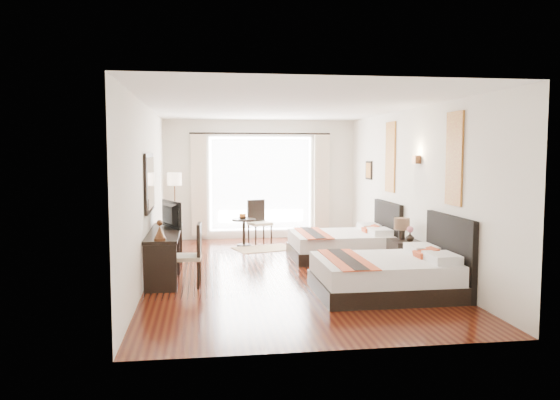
{
  "coord_description": "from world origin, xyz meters",
  "views": [
    {
      "loc": [
        -1.36,
        -9.09,
        2.04
      ],
      "look_at": [
        -0.01,
        0.4,
        1.2
      ],
      "focal_mm": 35.0,
      "sensor_mm": 36.0,
      "label": 1
    }
  ],
  "objects": [
    {
      "name": "wall_desk",
      "position": [
        -2.25,
        0.0,
        1.4
      ],
      "size": [
        0.01,
        7.5,
        2.8
      ],
      "primitive_type": "cube",
      "color": "silver",
      "rests_on": "floor"
    },
    {
      "name": "bronze_figurine",
      "position": [
        -1.99,
        -1.04,
        0.89
      ],
      "size": [
        0.21,
        0.21,
        0.27
      ],
      "primitive_type": null,
      "rotation": [
        0.0,
        0.0,
        0.21
      ],
      "color": "#462B19",
      "rests_on": "console_desk"
    },
    {
      "name": "window_chair",
      "position": [
        -0.11,
        2.98,
        0.3
      ],
      "size": [
        0.58,
        0.58,
        0.97
      ],
      "rotation": [
        0.0,
        0.0,
        -1.23
      ],
      "color": "#C1AD94",
      "rests_on": "floor"
    },
    {
      "name": "drape_right",
      "position": [
        1.45,
        3.63,
        1.28
      ],
      "size": [
        0.35,
        0.14,
        2.35
      ],
      "primitive_type": "cube",
      "color": "beige",
      "rests_on": "floor"
    },
    {
      "name": "table_lamp",
      "position": [
        2.0,
        -0.23,
        0.79
      ],
      "size": [
        0.27,
        0.27,
        0.42
      ],
      "color": "black",
      "rests_on": "nightstand"
    },
    {
      "name": "sheer_curtain",
      "position": [
        0.0,
        3.67,
        1.3
      ],
      "size": [
        2.3,
        0.02,
        2.1
      ],
      "primitive_type": "cube",
      "color": "white",
      "rests_on": "wall_window"
    },
    {
      "name": "television",
      "position": [
        -1.97,
        0.3,
        0.99
      ],
      "size": [
        0.42,
        0.78,
        0.46
      ],
      "primitive_type": "imported",
      "rotation": [
        0.0,
        0.0,
        1.99
      ],
      "color": "black",
      "rests_on": "console_desk"
    },
    {
      "name": "ceiling",
      "position": [
        0.0,
        0.0,
        2.79
      ],
      "size": [
        4.5,
        7.5,
        0.02
      ],
      "primitive_type": "cube",
      "color": "white",
      "rests_on": "wall_headboard"
    },
    {
      "name": "bed_far",
      "position": [
        1.34,
        1.04,
        0.28
      ],
      "size": [
        1.93,
        1.5,
        1.08
      ],
      "color": "black",
      "rests_on": "floor"
    },
    {
      "name": "floor_lamp",
      "position": [
        -1.98,
        3.28,
        1.34
      ],
      "size": [
        0.32,
        0.32,
        1.59
      ],
      "color": "black",
      "rests_on": "floor"
    },
    {
      "name": "jute_rug",
      "position": [
        -0.1,
        2.28,
        0.01
      ],
      "size": [
        1.37,
        1.11,
        0.01
      ],
      "primitive_type": "cube",
      "rotation": [
        0.0,
        0.0,
        0.28
      ],
      "color": "tan",
      "rests_on": "floor"
    },
    {
      "name": "wall_window",
      "position": [
        0.0,
        3.75,
        1.4
      ],
      "size": [
        4.5,
        0.01,
        2.8
      ],
      "primitive_type": "cube",
      "color": "silver",
      "rests_on": "floor"
    },
    {
      "name": "nightstand",
      "position": [
        2.02,
        -0.36,
        0.28
      ],
      "size": [
        0.47,
        0.58,
        0.56
      ],
      "primitive_type": "cube",
      "color": "black",
      "rests_on": "floor"
    },
    {
      "name": "console_desk",
      "position": [
        -1.99,
        -0.04,
        0.38
      ],
      "size": [
        0.5,
        2.2,
        0.76
      ],
      "primitive_type": "cube",
      "color": "black",
      "rests_on": "floor"
    },
    {
      "name": "bed_near",
      "position": [
        1.3,
        -1.65,
        0.29
      ],
      "size": [
        2.01,
        1.57,
        1.13
      ],
      "color": "black",
      "rests_on": "floor"
    },
    {
      "name": "art_panel_far",
      "position": [
        2.23,
        1.04,
        1.95
      ],
      "size": [
        0.03,
        0.5,
        1.35
      ],
      "primitive_type": "cube",
      "color": "maroon",
      "rests_on": "wall_headboard"
    },
    {
      "name": "drape_left",
      "position": [
        -1.45,
        3.63,
        1.28
      ],
      "size": [
        0.35,
        0.14,
        2.35
      ],
      "primitive_type": "cube",
      "color": "beige",
      "rests_on": "floor"
    },
    {
      "name": "wall_entry",
      "position": [
        0.0,
        -3.75,
        1.4
      ],
      "size": [
        4.5,
        0.01,
        2.8
      ],
      "primitive_type": "cube",
      "color": "silver",
      "rests_on": "floor"
    },
    {
      "name": "fruit_bowl",
      "position": [
        -0.5,
        2.73,
        0.62
      ],
      "size": [
        0.21,
        0.21,
        0.05
      ],
      "primitive_type": "imported",
      "rotation": [
        0.0,
        0.0,
        0.06
      ],
      "color": "#473119",
      "rests_on": "side_table"
    },
    {
      "name": "window_glass",
      "position": [
        0.0,
        3.73,
        1.3
      ],
      "size": [
        2.4,
        0.02,
        2.2
      ],
      "primitive_type": "cube",
      "color": "white",
      "rests_on": "wall_window"
    },
    {
      "name": "wall_headboard",
      "position": [
        2.25,
        0.0,
        1.4
      ],
      "size": [
        0.01,
        7.5,
        2.8
      ],
      "primitive_type": "cube",
      "color": "silver",
      "rests_on": "floor"
    },
    {
      "name": "vase",
      "position": [
        2.05,
        -0.49,
        0.57
      ],
      "size": [
        0.19,
        0.19,
        0.15
      ],
      "primitive_type": "imported",
      "rotation": [
        0.0,
        0.0,
        -0.42
      ],
      "color": "black",
      "rests_on": "nightstand"
    },
    {
      "name": "wall_sconce",
      "position": [
        2.19,
        -0.36,
        1.92
      ],
      "size": [
        0.1,
        0.14,
        0.14
      ],
      "primitive_type": "cube",
      "color": "#462B19",
      "rests_on": "wall_headboard"
    },
    {
      "name": "floor",
      "position": [
        0.0,
        0.0,
        -0.01
      ],
      "size": [
        4.5,
        7.5,
        0.01
      ],
      "primitive_type": "cube",
      "color": "#360F09",
      "rests_on": "ground"
    },
    {
      "name": "art_panel_near",
      "position": [
        2.23,
        -1.65,
        1.95
      ],
      "size": [
        0.03,
        0.5,
        1.35
      ],
      "primitive_type": "cube",
      "color": "maroon",
      "rests_on": "wall_headboard"
    },
    {
      "name": "mirror_glass",
      "position": [
        -2.19,
        -0.04,
        1.55
      ],
      "size": [
        0.01,
        1.12,
        0.82
      ],
      "primitive_type": "cube",
      "color": "white",
      "rests_on": "mirror_frame"
    },
    {
      "name": "desk_chair",
      "position": [
        -1.6,
        -0.79,
        0.29
      ],
      "size": [
        0.48,
        0.48,
        0.97
      ],
      "rotation": [
        0.0,
        0.0,
        3.08
      ],
      "color": "#C1AD94",
      "rests_on": "floor"
    },
    {
      "name": "side_table",
      "position": [
        -0.48,
        2.72,
        0.3
      ],
      "size": [
        0.52,
        0.52,
        0.59
      ],
      "primitive_type": "cylinder",
      "color": "black",
      "rests_on": "floor"
    },
    {
      "name": "mirror_frame",
      "position": [
        -2.22,
        -0.04,
        1.55
      ],
      "size": [
        0.04,
        1.25,
        0.95
      ],
      "primitive_type": "cube",
      "color": "black",
      "rests_on": "wall_desk"
    }
  ]
}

